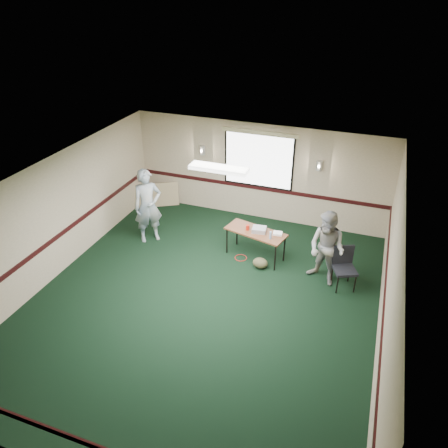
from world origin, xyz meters
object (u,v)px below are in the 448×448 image
(conference_chair, at_px, (344,264))
(projector, at_px, (259,230))
(person_right, at_px, (327,249))
(person_left, at_px, (148,206))
(folding_table, at_px, (256,233))

(conference_chair, bearing_deg, projector, 143.95)
(projector, xyz_separation_m, person_right, (1.63, -0.42, 0.09))
(person_left, relative_size, person_right, 1.12)
(conference_chair, height_order, person_left, person_left)
(person_left, bearing_deg, folding_table, -39.21)
(projector, distance_m, person_right, 1.68)
(projector, height_order, person_right, person_right)
(person_right, bearing_deg, projector, -168.53)
(person_right, bearing_deg, person_left, -157.46)
(conference_chair, bearing_deg, person_left, 152.36)
(folding_table, height_order, projector, projector)
(folding_table, relative_size, projector, 4.79)
(projector, height_order, conference_chair, conference_chair)
(conference_chair, distance_m, person_right, 0.51)
(folding_table, distance_m, person_left, 2.80)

